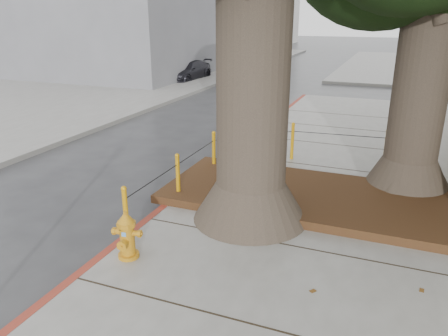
# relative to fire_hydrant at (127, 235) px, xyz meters

# --- Properties ---
(ground) EXTENTS (140.00, 140.00, 0.00)m
(ground) POSITION_rel_fire_hydrant_xyz_m (1.59, -0.75, -0.52)
(ground) COLOR #28282B
(ground) RESTS_ON ground
(sidewalk_opposite) EXTENTS (14.00, 60.00, 0.15)m
(sidewalk_opposite) POSITION_rel_fire_hydrant_xyz_m (-12.41, 9.25, -0.45)
(sidewalk_opposite) COLOR slate
(sidewalk_opposite) RESTS_ON ground
(curb_red) EXTENTS (0.14, 26.00, 0.16)m
(curb_red) POSITION_rel_fire_hydrant_xyz_m (-0.41, 1.75, -0.45)
(curb_red) COLOR maroon
(curb_red) RESTS_ON ground
(planter_bed) EXTENTS (6.40, 2.60, 0.16)m
(planter_bed) POSITION_rel_fire_hydrant_xyz_m (2.49, 3.15, -0.29)
(planter_bed) COLOR black
(planter_bed) RESTS_ON sidewalk_main
(bollard_ring) EXTENTS (3.79, 5.39, 0.95)m
(bollard_ring) POSITION_rel_fire_hydrant_xyz_m (0.72, 3.63, 0.14)
(bollard_ring) COLOR #CA890B
(bollard_ring) RESTS_ON sidewalk_main
(fire_hydrant) EXTENTS (0.41, 0.38, 0.76)m
(fire_hydrant) POSITION_rel_fire_hydrant_xyz_m (0.00, 0.00, 0.00)
(fire_hydrant) COLOR orange
(fire_hydrant) RESTS_ON sidewalk_main
(car_dark) EXTENTS (1.76, 3.89, 1.10)m
(car_dark) POSITION_rel_fire_hydrant_xyz_m (-7.69, 17.56, 0.03)
(car_dark) COLOR black
(car_dark) RESTS_ON ground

